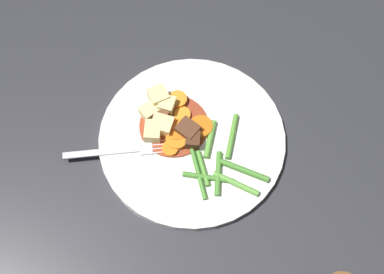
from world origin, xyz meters
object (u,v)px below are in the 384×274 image
at_px(carrot_slice_4, 176,131).
at_px(potato_chunk_2, 153,132).
at_px(potato_chunk_0, 167,106).
at_px(dinner_plate, 192,139).
at_px(carrot_slice_3, 177,140).
at_px(meat_chunk_0, 186,132).
at_px(meat_chunk_1, 161,117).
at_px(meat_chunk_2, 193,140).
at_px(carrot_slice_0, 170,149).
at_px(carrot_slice_1, 182,115).
at_px(carrot_slice_2, 178,100).
at_px(potato_chunk_4, 162,125).
at_px(potato_chunk_1, 150,112).
at_px(carrot_slice_5, 203,129).
at_px(fork, 126,150).
at_px(potato_chunk_3, 159,98).

relative_size(carrot_slice_4, potato_chunk_2, 1.14).
xyz_separation_m(potato_chunk_0, potato_chunk_2, (-0.01, 0.05, -0.00)).
relative_size(dinner_plate, potato_chunk_0, 11.03).
xyz_separation_m(carrot_slice_3, carrot_slice_4, (0.01, -0.01, 0.00)).
relative_size(carrot_slice_4, meat_chunk_0, 1.15).
distance_m(meat_chunk_1, meat_chunk_2, 0.06).
distance_m(carrot_slice_0, carrot_slice_4, 0.03).
height_order(carrot_slice_0, carrot_slice_4, carrot_slice_4).
xyz_separation_m(carrot_slice_1, carrot_slice_2, (0.02, -0.01, 0.00)).
distance_m(potato_chunk_4, meat_chunk_1, 0.01).
distance_m(meat_chunk_0, meat_chunk_2, 0.02).
xyz_separation_m(dinner_plate, potato_chunk_1, (0.07, 0.02, 0.02)).
xyz_separation_m(carrot_slice_0, carrot_slice_1, (0.03, -0.05, -0.00)).
height_order(carrot_slice_2, potato_chunk_4, potato_chunk_4).
relative_size(carrot_slice_3, meat_chunk_1, 1.58).
bearing_deg(carrot_slice_3, potato_chunk_2, 26.17).
distance_m(carrot_slice_4, potato_chunk_0, 0.04).
height_order(dinner_plate, potato_chunk_1, potato_chunk_1).
bearing_deg(potato_chunk_1, carrot_slice_4, -173.67).
xyz_separation_m(carrot_slice_1, carrot_slice_5, (-0.04, -0.00, 0.00)).
height_order(potato_chunk_0, potato_chunk_1, potato_chunk_0).
xyz_separation_m(potato_chunk_2, fork, (0.01, 0.05, -0.01)).
relative_size(dinner_plate, carrot_slice_5, 7.94).
xyz_separation_m(carrot_slice_0, potato_chunk_2, (0.04, -0.00, 0.01)).
height_order(potato_chunk_4, meat_chunk_2, potato_chunk_4).
xyz_separation_m(carrot_slice_1, potato_chunk_1, (0.04, 0.03, 0.01)).
xyz_separation_m(carrot_slice_2, meat_chunk_1, (-0.00, 0.04, 0.00)).
height_order(carrot_slice_3, carrot_slice_5, same).
bearing_deg(meat_chunk_2, potato_chunk_1, 7.27).
height_order(dinner_plate, carrot_slice_4, carrot_slice_4).
bearing_deg(potato_chunk_2, potato_chunk_4, -100.88).
height_order(carrot_slice_1, carrot_slice_4, carrot_slice_4).
bearing_deg(carrot_slice_0, fork, 44.14).
height_order(carrot_slice_1, potato_chunk_2, potato_chunk_2).
bearing_deg(potato_chunk_0, carrot_slice_0, 138.05).
distance_m(carrot_slice_4, potato_chunk_3, 0.06).
bearing_deg(potato_chunk_3, carrot_slice_1, -170.94).
height_order(carrot_slice_0, potato_chunk_2, potato_chunk_2).
bearing_deg(carrot_slice_1, potato_chunk_1, 40.86).
bearing_deg(potato_chunk_4, carrot_slice_5, -138.90).
distance_m(carrot_slice_4, meat_chunk_1, 0.03).
bearing_deg(carrot_slice_3, potato_chunk_4, -1.01).
bearing_deg(carrot_slice_1, carrot_slice_0, 116.42).
distance_m(carrot_slice_5, fork, 0.12).
distance_m(carrot_slice_4, potato_chunk_2, 0.03).
bearing_deg(dinner_plate, meat_chunk_1, 12.37).
relative_size(potato_chunk_3, potato_chunk_4, 0.90).
height_order(carrot_slice_4, fork, carrot_slice_4).
xyz_separation_m(carrot_slice_3, potato_chunk_2, (0.03, 0.02, 0.01)).
bearing_deg(fork, meat_chunk_0, -120.72).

